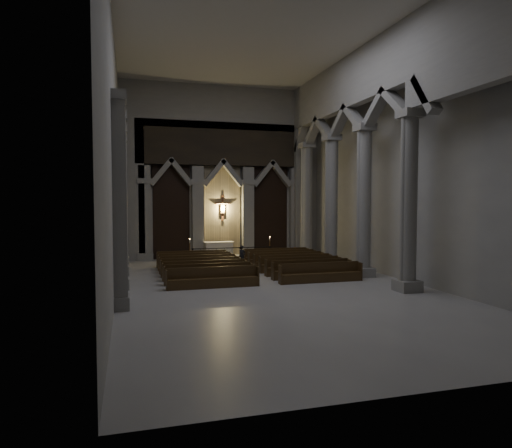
# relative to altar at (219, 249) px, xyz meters

# --- Properties ---
(room) EXTENTS (24.00, 24.10, 12.00)m
(room) POSITION_rel_altar_xyz_m (0.45, -10.90, 6.93)
(room) COLOR #A29F9A
(room) RESTS_ON ground
(sanctuary_wall) EXTENTS (14.00, 0.77, 12.00)m
(sanctuary_wall) POSITION_rel_altar_xyz_m (0.45, 0.64, 5.95)
(sanctuary_wall) COLOR gray
(sanctuary_wall) RESTS_ON ground
(right_arcade) EXTENTS (1.00, 24.00, 12.00)m
(right_arcade) POSITION_rel_altar_xyz_m (5.95, -9.57, 7.16)
(right_arcade) COLOR gray
(right_arcade) RESTS_ON ground
(left_pilasters) EXTENTS (0.60, 13.00, 8.03)m
(left_pilasters) POSITION_rel_altar_xyz_m (-6.30, -7.40, 3.24)
(left_pilasters) COLOR gray
(left_pilasters) RESTS_ON ground
(sanctuary_step) EXTENTS (8.50, 2.60, 0.15)m
(sanctuary_step) POSITION_rel_altar_xyz_m (0.45, -0.30, -0.60)
(sanctuary_step) COLOR gray
(sanctuary_step) RESTS_ON ground
(altar) EXTENTS (2.04, 0.81, 1.03)m
(altar) POSITION_rel_altar_xyz_m (0.00, 0.00, 0.00)
(altar) COLOR beige
(altar) RESTS_ON sanctuary_step
(altar_rail) EXTENTS (5.22, 0.09, 1.03)m
(altar_rail) POSITION_rel_altar_xyz_m (0.45, -2.23, 0.01)
(altar_rail) COLOR black
(altar_rail) RESTS_ON ground
(candle_stand_left) EXTENTS (0.26, 0.26, 1.55)m
(candle_stand_left) POSITION_rel_altar_xyz_m (-2.18, -1.39, -0.25)
(candle_stand_left) COLOR #9F6C31
(candle_stand_left) RESTS_ON ground
(candle_stand_right) EXTENTS (0.26, 0.26, 1.57)m
(candle_stand_right) POSITION_rel_altar_xyz_m (3.34, -1.19, -0.24)
(candle_stand_right) COLOR #9F6C31
(candle_stand_right) RESTS_ON ground
(pews) EXTENTS (9.72, 7.55, 0.96)m
(pews) POSITION_rel_altar_xyz_m (0.45, -6.72, -0.36)
(pews) COLOR black
(pews) RESTS_ON ground
(worshipper) EXTENTS (0.59, 0.50, 1.36)m
(worshipper) POSITION_rel_altar_xyz_m (0.55, -4.52, 0.01)
(worshipper) COLOR black
(worshipper) RESTS_ON ground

